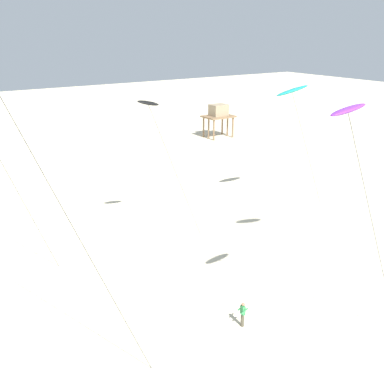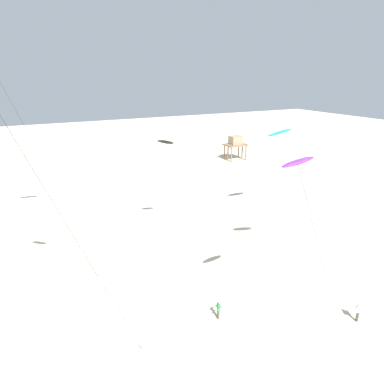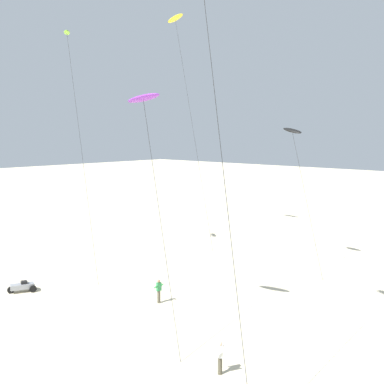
% 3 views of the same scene
% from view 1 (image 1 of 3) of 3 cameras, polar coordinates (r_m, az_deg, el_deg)
% --- Properties ---
extents(ground_plane, '(260.00, 260.00, 0.00)m').
position_cam_1_polar(ground_plane, '(28.50, 9.04, -19.42)').
color(ground_plane, beige).
extents(kite_purple, '(5.90, 2.21, 14.22)m').
position_cam_1_polar(kite_purple, '(25.06, 18.44, 9.20)').
color(kite_purple, purple).
rests_on(kite_purple, ground).
extents(kite_teal, '(5.63, 2.46, 12.64)m').
position_cam_1_polar(kite_teal, '(47.15, 12.05, 11.87)').
color(kite_teal, teal).
rests_on(kite_teal, ground).
extents(kite_black, '(5.11, 1.95, 12.38)m').
position_cam_1_polar(kite_black, '(38.54, -5.24, 10.45)').
color(kite_black, black).
rests_on(kite_black, ground).
extents(kite_flyer_nearest, '(0.60, 0.62, 1.67)m').
position_cam_1_polar(kite_flyer_nearest, '(30.37, 6.15, -14.45)').
color(kite_flyer_nearest, '#4C4738').
rests_on(kite_flyer_nearest, ground).
extents(stilt_house, '(4.97, 3.65, 5.56)m').
position_cam_1_polar(stilt_house, '(79.95, 3.22, 9.49)').
color(stilt_house, '#846647').
rests_on(stilt_house, ground).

